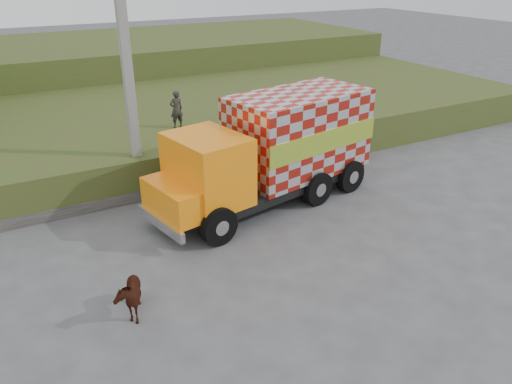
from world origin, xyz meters
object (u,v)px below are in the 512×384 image
cargo_truck (275,149)px  cow (128,294)px  pedestrian (176,109)px  utility_pole (129,81)px

cargo_truck → cow: size_ratio=6.44×
pedestrian → cargo_truck: bearing=101.8°
utility_pole → cow: 7.61m
cow → pedestrian: 9.97m
cargo_truck → pedestrian: (-1.63, 4.94, 0.39)m
utility_pole → cargo_truck: size_ratio=0.95×
pedestrian → utility_pole: bearing=37.9°
cow → pedestrian: bearing=78.1°
utility_pole → cargo_truck: 5.27m
utility_pole → cow: (-2.18, -6.39, -3.52)m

